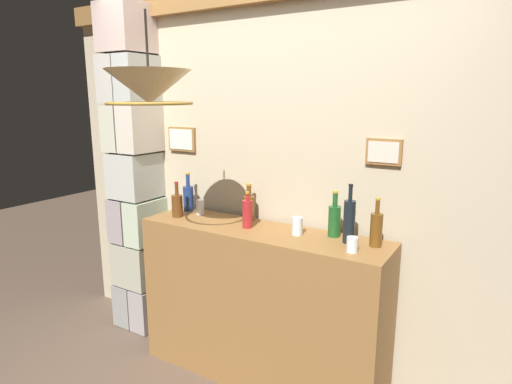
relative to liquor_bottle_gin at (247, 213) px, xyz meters
name	(u,v)px	position (x,y,z in m)	size (l,w,h in m)	color
panelled_rear_partition	(282,172)	(0.09, 0.29, 0.23)	(3.73, 0.15, 2.55)	#BCAD8E
stone_pillar	(138,176)	(-1.09, 0.12, 0.12)	(0.36, 0.38, 2.48)	gray
bar_shelf_unit	(260,305)	(0.09, 0.00, -0.60)	(1.63, 0.42, 1.03)	olive
liquor_bottle_gin	(247,213)	(0.00, 0.00, 0.00)	(0.06, 0.06, 0.23)	#A32024
liquor_bottle_port	(349,221)	(0.64, 0.05, 0.04)	(0.07, 0.07, 0.34)	black
liquor_bottle_tequila	(249,206)	(-0.09, 0.15, 0.00)	(0.07, 0.07, 0.25)	brown
liquor_bottle_amaro	(376,229)	(0.79, 0.07, 0.01)	(0.07, 0.07, 0.28)	brown
liquor_bottle_rye	(334,220)	(0.53, 0.12, 0.01)	(0.07, 0.07, 0.28)	#1B5020
liquor_bottle_bourbon	(177,205)	(-0.55, -0.04, -0.01)	(0.07, 0.07, 0.25)	#5C3315
liquor_bottle_brandy	(188,197)	(-0.60, 0.13, 0.01)	(0.07, 0.07, 0.28)	navy
glass_tumbler_rocks	(352,245)	(0.71, -0.08, -0.05)	(0.06, 0.06, 0.08)	silver
glass_tumbler_highball	(297,226)	(0.33, 0.03, -0.04)	(0.06, 0.06, 0.11)	silver
glass_tumbler_shot	(200,207)	(-0.46, 0.10, -0.04)	(0.06, 0.06, 0.10)	silver
pendant_lamp	(149,89)	(-0.18, -0.62, 0.76)	(0.43, 0.43, 0.45)	beige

